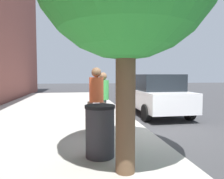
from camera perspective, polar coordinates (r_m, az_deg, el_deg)
ground_plane at (r=6.62m, az=9.31°, el=-11.46°), size 80.00×80.00×0.00m
sidewalk_slab at (r=6.34m, az=-17.92°, el=-11.58°), size 28.00×6.00×0.15m
parking_meter at (r=7.05m, az=2.71°, el=-0.85°), size 0.36×0.12×1.41m
pedestrian_at_meter at (r=6.99m, az=-2.36°, el=-1.23°), size 0.50×0.37×1.68m
pedestrian_bystander at (r=5.92m, az=-4.13°, el=-1.25°), size 0.39×0.48×1.80m
parked_sedan_near at (r=9.69m, az=11.30°, el=-1.26°), size 4.43×2.02×1.77m
trash_bin at (r=4.27m, az=-3.20°, el=-10.83°), size 0.59×0.59×1.01m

